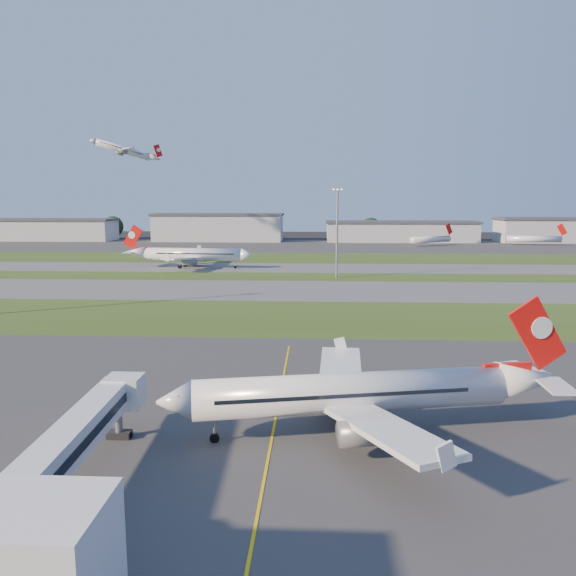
# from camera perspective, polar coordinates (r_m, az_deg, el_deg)

# --- Properties ---
(ground) EXTENTS (700.00, 700.00, 0.00)m
(ground) POSITION_cam_1_polar(r_m,az_deg,el_deg) (59.24, -6.30, -13.35)
(ground) COLOR black
(ground) RESTS_ON ground
(apron_near) EXTENTS (300.00, 70.00, 0.01)m
(apron_near) POSITION_cam_1_polar(r_m,az_deg,el_deg) (59.24, -6.30, -13.35)
(apron_near) COLOR #333335
(apron_near) RESTS_ON ground
(grass_strip_a) EXTENTS (300.00, 34.00, 0.01)m
(grass_strip_a) POSITION_cam_1_polar(r_m,az_deg,el_deg) (108.80, -1.95, -2.96)
(grass_strip_a) COLOR #304617
(grass_strip_a) RESTS_ON ground
(taxiway_a) EXTENTS (300.00, 32.00, 0.01)m
(taxiway_a) POSITION_cam_1_polar(r_m,az_deg,el_deg) (141.17, -0.83, -0.21)
(taxiway_a) COLOR #515154
(taxiway_a) RESTS_ON ground
(grass_strip_b) EXTENTS (300.00, 18.00, 0.01)m
(grass_strip_b) POSITION_cam_1_polar(r_m,az_deg,el_deg) (165.86, -0.27, 1.16)
(grass_strip_b) COLOR #304617
(grass_strip_b) RESTS_ON ground
(taxiway_b) EXTENTS (300.00, 26.00, 0.01)m
(taxiway_b) POSITION_cam_1_polar(r_m,az_deg,el_deg) (187.65, 0.10, 2.06)
(taxiway_b) COLOR #515154
(taxiway_b) RESTS_ON ground
(grass_strip_c) EXTENTS (300.00, 40.00, 0.01)m
(grass_strip_c) POSITION_cam_1_polar(r_m,az_deg,el_deg) (220.42, 0.52, 3.09)
(grass_strip_c) COLOR #304617
(grass_strip_c) RESTS_ON ground
(apron_far) EXTENTS (400.00, 80.00, 0.01)m
(apron_far) POSITION_cam_1_polar(r_m,az_deg,el_deg) (280.13, 1.03, 4.33)
(apron_far) COLOR #333335
(apron_far) RESTS_ON ground
(yellow_line) EXTENTS (0.25, 60.00, 0.02)m
(yellow_line) POSITION_cam_1_polar(r_m,az_deg,el_deg) (58.68, -1.34, -13.52)
(yellow_line) COLOR gold
(yellow_line) RESTS_ON ground
(jet_bridge) EXTENTS (4.20, 26.90, 6.20)m
(jet_bridge) POSITION_cam_1_polar(r_m,az_deg,el_deg) (46.94, -21.85, -14.81)
(jet_bridge) COLOR silver
(jet_bridge) RESTS_ON ground
(airliner_parked) EXTENTS (36.93, 31.03, 11.64)m
(airliner_parked) POSITION_cam_1_polar(r_m,az_deg,el_deg) (55.02, 6.75, -10.58)
(airliner_parked) COLOR silver
(airliner_parked) RESTS_ON ground
(airliner_taxiing) EXTENTS (40.80, 34.51, 12.73)m
(airliner_taxiing) POSITION_cam_1_polar(r_m,az_deg,el_deg) (189.55, -9.71, 3.36)
(airliner_taxiing) COLOR silver
(airliner_taxiing) RESTS_ON ground
(airliner_departing) EXTENTS (27.49, 23.59, 9.50)m
(airliner_departing) POSITION_cam_1_polar(r_m,az_deg,el_deg) (275.81, -16.36, 13.31)
(airliner_departing) COLOR silver
(mini_jet_near) EXTENTS (24.21, 18.14, 9.48)m
(mini_jet_near) POSITION_cam_1_polar(r_m,az_deg,el_deg) (287.09, 14.31, 4.82)
(mini_jet_near) COLOR silver
(mini_jet_near) RESTS_ON ground
(mini_jet_far) EXTENTS (28.62, 5.74, 9.48)m
(mini_jet_far) POSITION_cam_1_polar(r_m,az_deg,el_deg) (306.75, 23.73, 4.59)
(mini_jet_far) COLOR silver
(mini_jet_far) RESTS_ON ground
(light_mast_centre) EXTENTS (3.20, 0.70, 25.80)m
(light_mast_centre) POSITION_cam_1_polar(r_m,az_deg,el_deg) (162.37, 5.01, 6.21)
(light_mast_centre) COLOR gray
(light_mast_centre) RESTS_ON ground
(hangar_far_west) EXTENTS (91.80, 23.00, 12.20)m
(hangar_far_west) POSITION_cam_1_polar(r_m,az_deg,el_deg) (347.99, -24.43, 5.45)
(hangar_far_west) COLOR #9B9EA2
(hangar_far_west) RESTS_ON ground
(hangar_west) EXTENTS (71.40, 23.00, 15.20)m
(hangar_west) POSITION_cam_1_polar(r_m,az_deg,el_deg) (314.13, -7.07, 6.16)
(hangar_west) COLOR #9B9EA2
(hangar_west) RESTS_ON ground
(hangar_east) EXTENTS (81.60, 23.00, 11.20)m
(hangar_east) POSITION_cam_1_polar(r_m,az_deg,el_deg) (312.93, 11.38, 5.67)
(hangar_east) COLOR #9B9EA2
(hangar_east) RESTS_ON ground
(tree_west) EXTENTS (12.10, 12.10, 13.20)m
(tree_west) POSITION_cam_1_polar(r_m,az_deg,el_deg) (345.60, -17.36, 5.98)
(tree_west) COLOR black
(tree_west) RESTS_ON ground
(tree_mid_west) EXTENTS (9.90, 9.90, 10.80)m
(tree_mid_west) POSITION_cam_1_polar(r_m,az_deg,el_deg) (321.83, -2.31, 5.96)
(tree_mid_west) COLOR black
(tree_mid_west) RESTS_ON ground
(tree_mid_east) EXTENTS (11.55, 11.55, 12.60)m
(tree_mid_east) POSITION_cam_1_polar(r_m,az_deg,el_deg) (324.94, 8.39, 6.07)
(tree_mid_east) COLOR black
(tree_mid_east) RESTS_ON ground
(tree_east) EXTENTS (10.45, 10.45, 11.40)m
(tree_east) POSITION_cam_1_polar(r_m,az_deg,el_deg) (338.50, 21.23, 5.57)
(tree_east) COLOR black
(tree_east) RESTS_ON ground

